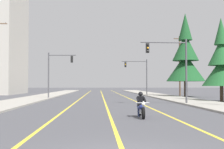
{
  "coord_description": "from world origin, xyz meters",
  "views": [
    {
      "loc": [
        -0.77,
        -7.8,
        1.84
      ],
      "look_at": [
        0.65,
        25.45,
        2.95
      ],
      "focal_mm": 50.26,
      "sensor_mm": 36.0,
      "label": 1
    }
  ],
  "objects_px": {
    "traffic_signal_near_right": "(173,61)",
    "traffic_signal_near_left": "(56,69)",
    "motorcycle_with_rider": "(141,107)",
    "conifer_tree_right_verge_far": "(185,58)",
    "utility_pole_right_far": "(180,64)",
    "traffic_signal_mid_right": "(140,72)",
    "conifer_tree_right_verge_near": "(221,63)"
  },
  "relations": [
    {
      "from": "motorcycle_with_rider",
      "to": "traffic_signal_near_left",
      "type": "height_order",
      "value": "traffic_signal_near_left"
    },
    {
      "from": "motorcycle_with_rider",
      "to": "traffic_signal_near_left",
      "type": "relative_size",
      "value": 0.35
    },
    {
      "from": "motorcycle_with_rider",
      "to": "utility_pole_right_far",
      "type": "distance_m",
      "value": 36.91
    },
    {
      "from": "motorcycle_with_rider",
      "to": "conifer_tree_right_verge_far",
      "type": "height_order",
      "value": "conifer_tree_right_verge_far"
    },
    {
      "from": "traffic_signal_near_right",
      "to": "conifer_tree_right_verge_near",
      "type": "distance_m",
      "value": 7.86
    },
    {
      "from": "motorcycle_with_rider",
      "to": "utility_pole_right_far",
      "type": "height_order",
      "value": "utility_pole_right_far"
    },
    {
      "from": "motorcycle_with_rider",
      "to": "conifer_tree_right_verge_near",
      "type": "height_order",
      "value": "conifer_tree_right_verge_near"
    },
    {
      "from": "traffic_signal_near_right",
      "to": "traffic_signal_mid_right",
      "type": "xyz_separation_m",
      "value": [
        -0.08,
        23.73,
        -0.01
      ]
    },
    {
      "from": "utility_pole_right_far",
      "to": "traffic_signal_near_right",
      "type": "bearing_deg",
      "value": -106.13
    },
    {
      "from": "traffic_signal_near_right",
      "to": "motorcycle_with_rider",
      "type": "bearing_deg",
      "value": -111.74
    },
    {
      "from": "traffic_signal_near_right",
      "to": "utility_pole_right_far",
      "type": "distance_m",
      "value": 24.08
    },
    {
      "from": "motorcycle_with_rider",
      "to": "traffic_signal_mid_right",
      "type": "relative_size",
      "value": 0.35
    },
    {
      "from": "traffic_signal_mid_right",
      "to": "conifer_tree_right_verge_far",
      "type": "distance_m",
      "value": 8.68
    },
    {
      "from": "traffic_signal_near_right",
      "to": "conifer_tree_right_verge_far",
      "type": "distance_m",
      "value": 19.22
    },
    {
      "from": "utility_pole_right_far",
      "to": "conifer_tree_right_verge_near",
      "type": "relative_size",
      "value": 1.09
    },
    {
      "from": "utility_pole_right_far",
      "to": "conifer_tree_right_verge_far",
      "type": "height_order",
      "value": "conifer_tree_right_verge_far"
    },
    {
      "from": "traffic_signal_near_left",
      "to": "utility_pole_right_far",
      "type": "relative_size",
      "value": 0.61
    },
    {
      "from": "motorcycle_with_rider",
      "to": "conifer_tree_right_verge_far",
      "type": "bearing_deg",
      "value": 69.87
    },
    {
      "from": "traffic_signal_near_left",
      "to": "conifer_tree_right_verge_far",
      "type": "height_order",
      "value": "conifer_tree_right_verge_far"
    },
    {
      "from": "motorcycle_with_rider",
      "to": "traffic_signal_mid_right",
      "type": "height_order",
      "value": "traffic_signal_mid_right"
    },
    {
      "from": "traffic_signal_near_right",
      "to": "traffic_signal_mid_right",
      "type": "distance_m",
      "value": 23.73
    },
    {
      "from": "traffic_signal_mid_right",
      "to": "conifer_tree_right_verge_near",
      "type": "xyz_separation_m",
      "value": [
        6.51,
        -19.2,
        0.18
      ]
    },
    {
      "from": "conifer_tree_right_verge_near",
      "to": "conifer_tree_right_verge_far",
      "type": "relative_size",
      "value": 0.72
    },
    {
      "from": "motorcycle_with_rider",
      "to": "conifer_tree_right_verge_far",
      "type": "distance_m",
      "value": 32.15
    },
    {
      "from": "motorcycle_with_rider",
      "to": "traffic_signal_near_left",
      "type": "xyz_separation_m",
      "value": [
        -8.1,
        24.86,
        3.44
      ]
    },
    {
      "from": "traffic_signal_near_right",
      "to": "traffic_signal_near_left",
      "type": "height_order",
      "value": "same"
    },
    {
      "from": "traffic_signal_near_right",
      "to": "traffic_signal_mid_right",
      "type": "height_order",
      "value": "same"
    },
    {
      "from": "motorcycle_with_rider",
      "to": "conifer_tree_right_verge_far",
      "type": "xyz_separation_m",
      "value": [
        10.91,
        29.77,
        5.33
      ]
    },
    {
      "from": "motorcycle_with_rider",
      "to": "conifer_tree_right_verge_near",
      "type": "distance_m",
      "value": 19.98
    },
    {
      "from": "motorcycle_with_rider",
      "to": "conifer_tree_right_verge_near",
      "type": "xyz_separation_m",
      "value": [
        11.09,
        16.21,
        3.67
      ]
    },
    {
      "from": "traffic_signal_mid_right",
      "to": "utility_pole_right_far",
      "type": "xyz_separation_m",
      "value": [
        6.76,
        -0.63,
        1.33
      ]
    },
    {
      "from": "utility_pole_right_far",
      "to": "motorcycle_with_rider",
      "type": "bearing_deg",
      "value": -108.06
    }
  ]
}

